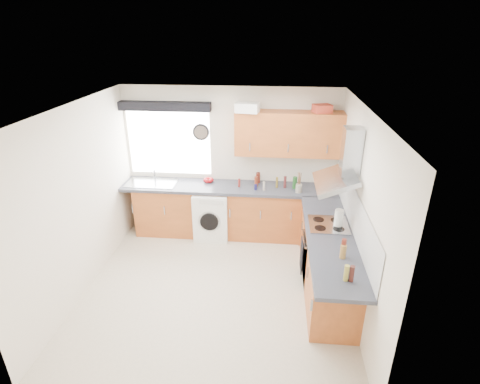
# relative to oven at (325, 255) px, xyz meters

# --- Properties ---
(ground_plane) EXTENTS (3.60, 3.60, 0.00)m
(ground_plane) POSITION_rel_oven_xyz_m (-1.50, -0.30, -0.42)
(ground_plane) COLOR beige
(ceiling) EXTENTS (3.60, 3.60, 0.02)m
(ceiling) POSITION_rel_oven_xyz_m (-1.50, -0.30, 2.08)
(ceiling) COLOR white
(ceiling) RESTS_ON wall_back
(wall_back) EXTENTS (3.60, 0.02, 2.50)m
(wall_back) POSITION_rel_oven_xyz_m (-1.50, 1.50, 0.82)
(wall_back) COLOR silver
(wall_back) RESTS_ON ground_plane
(wall_front) EXTENTS (3.60, 0.02, 2.50)m
(wall_front) POSITION_rel_oven_xyz_m (-1.50, -2.10, 0.82)
(wall_front) COLOR silver
(wall_front) RESTS_ON ground_plane
(wall_left) EXTENTS (0.02, 3.60, 2.50)m
(wall_left) POSITION_rel_oven_xyz_m (-3.30, -0.30, 0.82)
(wall_left) COLOR silver
(wall_left) RESTS_ON ground_plane
(wall_right) EXTENTS (0.02, 3.60, 2.50)m
(wall_right) POSITION_rel_oven_xyz_m (0.30, -0.30, 0.82)
(wall_right) COLOR silver
(wall_right) RESTS_ON ground_plane
(window) EXTENTS (1.40, 0.02, 1.10)m
(window) POSITION_rel_oven_xyz_m (-2.55, 1.49, 1.12)
(window) COLOR white
(window) RESTS_ON wall_back
(window_blind) EXTENTS (1.50, 0.18, 0.14)m
(window_blind) POSITION_rel_oven_xyz_m (-2.55, 1.40, 1.76)
(window_blind) COLOR black
(window_blind) RESTS_ON wall_back
(splashback) EXTENTS (0.01, 3.00, 0.54)m
(splashback) POSITION_rel_oven_xyz_m (0.29, 0.00, 0.75)
(splashback) COLOR white
(splashback) RESTS_ON wall_right
(base_cab_back) EXTENTS (3.00, 0.58, 0.86)m
(base_cab_back) POSITION_rel_oven_xyz_m (-1.60, 1.21, 0.01)
(base_cab_back) COLOR #984B20
(base_cab_back) RESTS_ON ground_plane
(base_cab_corner) EXTENTS (0.60, 0.60, 0.86)m
(base_cab_corner) POSITION_rel_oven_xyz_m (0.00, 1.20, 0.01)
(base_cab_corner) COLOR #984B20
(base_cab_corner) RESTS_ON ground_plane
(base_cab_right) EXTENTS (0.58, 2.10, 0.86)m
(base_cab_right) POSITION_rel_oven_xyz_m (0.01, -0.15, 0.01)
(base_cab_right) COLOR #984B20
(base_cab_right) RESTS_ON ground_plane
(worktop_back) EXTENTS (3.60, 0.62, 0.05)m
(worktop_back) POSITION_rel_oven_xyz_m (-1.50, 1.20, 0.46)
(worktop_back) COLOR #2C2F37
(worktop_back) RESTS_ON base_cab_back
(worktop_right) EXTENTS (0.62, 2.42, 0.05)m
(worktop_right) POSITION_rel_oven_xyz_m (0.00, -0.30, 0.46)
(worktop_right) COLOR #2C2F37
(worktop_right) RESTS_ON base_cab_right
(sink) EXTENTS (0.84, 0.46, 0.10)m
(sink) POSITION_rel_oven_xyz_m (-2.83, 1.20, 0.52)
(sink) COLOR #9AA1AC
(sink) RESTS_ON worktop_back
(oven) EXTENTS (0.56, 0.58, 0.85)m
(oven) POSITION_rel_oven_xyz_m (0.00, 0.00, 0.00)
(oven) COLOR black
(oven) RESTS_ON ground_plane
(hob_plate) EXTENTS (0.52, 0.52, 0.01)m
(hob_plate) POSITION_rel_oven_xyz_m (0.00, 0.00, 0.49)
(hob_plate) COLOR #9AA1AC
(hob_plate) RESTS_ON worktop_right
(extractor_hood) EXTENTS (0.52, 0.78, 0.66)m
(extractor_hood) POSITION_rel_oven_xyz_m (0.10, -0.00, 1.34)
(extractor_hood) COLOR #9AA1AC
(extractor_hood) RESTS_ON wall_right
(upper_cabinets) EXTENTS (1.70, 0.35, 0.70)m
(upper_cabinets) POSITION_rel_oven_xyz_m (-0.55, 1.32, 1.38)
(upper_cabinets) COLOR #984B20
(upper_cabinets) RESTS_ON wall_back
(washing_machine) EXTENTS (0.58, 0.56, 0.84)m
(washing_machine) POSITION_rel_oven_xyz_m (-1.78, 1.10, -0.00)
(washing_machine) COLOR white
(washing_machine) RESTS_ON ground_plane
(wall_clock) EXTENTS (0.28, 0.04, 0.28)m
(wall_clock) POSITION_rel_oven_xyz_m (-1.99, 1.46, 1.32)
(wall_clock) COLOR black
(wall_clock) RESTS_ON wall_back
(casserole) EXTENTS (0.38, 0.30, 0.15)m
(casserole) POSITION_rel_oven_xyz_m (-1.20, 1.22, 1.80)
(casserole) COLOR white
(casserole) RESTS_ON upper_cabinets
(storage_box) EXTENTS (0.31, 0.29, 0.12)m
(storage_box) POSITION_rel_oven_xyz_m (-0.06, 1.31, 1.78)
(storage_box) COLOR #C13D28
(storage_box) RESTS_ON upper_cabinets
(utensil_pot) EXTENTS (0.12, 0.12, 0.14)m
(utensil_pot) POSITION_rel_oven_xyz_m (-0.35, 1.05, 0.56)
(utensil_pot) COLOR gray
(utensil_pot) RESTS_ON worktop_back
(kitchen_roll) EXTENTS (0.14, 0.14, 0.25)m
(kitchen_roll) POSITION_rel_oven_xyz_m (0.12, -0.03, 0.61)
(kitchen_roll) COLOR white
(kitchen_roll) RESTS_ON worktop_right
(tomato_cluster) EXTENTS (0.19, 0.19, 0.07)m
(tomato_cluster) POSITION_rel_oven_xyz_m (-1.87, 1.35, 0.52)
(tomato_cluster) COLOR #AA0B12
(tomato_cluster) RESTS_ON worktop_back
(jar_0) EXTENTS (0.04, 0.04, 0.20)m
(jar_0) POSITION_rel_oven_xyz_m (-0.57, 1.22, 0.58)
(jar_0) COLOR #4E1C1C
(jar_0) RESTS_ON worktop_back
(jar_1) EXTENTS (0.04, 0.04, 0.15)m
(jar_1) POSITION_rel_oven_xyz_m (-0.91, 1.07, 0.56)
(jar_1) COLOR #A2968A
(jar_1) RESTS_ON worktop_back
(jar_2) EXTENTS (0.04, 0.04, 0.14)m
(jar_2) POSITION_rel_oven_xyz_m (-1.32, 1.18, 0.56)
(jar_2) COLOR maroon
(jar_2) RESTS_ON worktop_back
(jar_3) EXTENTS (0.07, 0.07, 0.18)m
(jar_3) POSITION_rel_oven_xyz_m (-1.02, 1.39, 0.58)
(jar_3) COLOR #591D12
(jar_3) RESTS_ON worktop_back
(jar_4) EXTENTS (0.06, 0.06, 0.16)m
(jar_4) POSITION_rel_oven_xyz_m (-1.05, 1.25, 0.57)
(jar_4) COLOR maroon
(jar_4) RESTS_ON worktop_back
(jar_5) EXTENTS (0.05, 0.05, 0.09)m
(jar_5) POSITION_rel_oven_xyz_m (-1.04, 1.09, 0.53)
(jar_5) COLOR #171446
(jar_5) RESTS_ON worktop_back
(jar_6) EXTENTS (0.07, 0.07, 0.20)m
(jar_6) POSITION_rel_oven_xyz_m (-0.41, 1.20, 0.59)
(jar_6) COLOR #19481B
(jar_6) RESTS_ON worktop_back
(jar_7) EXTENTS (0.04, 0.04, 0.19)m
(jar_7) POSITION_rel_oven_xyz_m (-0.70, 1.21, 0.58)
(jar_7) COLOR brown
(jar_7) RESTS_ON worktop_back
(bottle_0) EXTENTS (0.06, 0.06, 0.24)m
(bottle_0) POSITION_rel_oven_xyz_m (0.07, -0.75, 0.60)
(bottle_0) COLOR #5D1D13
(bottle_0) RESTS_ON worktop_right
(bottle_1) EXTENTS (0.05, 0.05, 0.19)m
(bottle_1) POSITION_rel_oven_xyz_m (0.09, -1.20, 0.58)
(bottle_1) COLOR #411C17
(bottle_1) RESTS_ON worktop_right
(bottle_2) EXTENTS (0.07, 0.07, 0.17)m
(bottle_2) POSITION_rel_oven_xyz_m (0.07, -0.77, 0.57)
(bottle_2) COLOR olive
(bottle_2) RESTS_ON worktop_right
(bottle_3) EXTENTS (0.05, 0.05, 0.19)m
(bottle_3) POSITION_rel_oven_xyz_m (0.04, -1.20, 0.58)
(bottle_3) COLOR #9F9237
(bottle_3) RESTS_ON worktop_right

